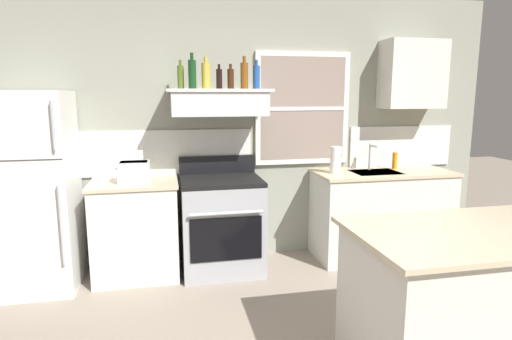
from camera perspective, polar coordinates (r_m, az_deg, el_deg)
The scene contains 19 objects.
back_wall at distance 4.42m, azimuth -1.73°, elevation 5.55°, with size 5.40×0.11×2.70m.
refrigerator at distance 4.20m, azimuth -27.60°, elevation -2.58°, with size 0.70×0.72×1.73m.
counter_left_of_stove at distance 4.21m, azimuth -15.62°, elevation -7.51°, with size 0.79×0.63×0.91m.
toaster at distance 4.03m, azimuth -15.88°, elevation -0.20°, with size 0.30×0.20×0.19m.
stove_range at distance 4.19m, azimuth -4.59°, elevation -7.12°, with size 0.76×0.69×1.09m.
range_hood_shelf at distance 4.10m, azimuth -5.00°, elevation 8.96°, with size 0.96×0.52×0.24m.
bottle_olive_oil_square at distance 4.12m, azimuth -9.97°, elevation 12.09°, with size 0.06×0.06×0.26m.
bottle_dark_green_wine at distance 4.03m, azimuth -8.46°, elevation 12.52°, with size 0.07×0.07×0.32m.
bottle_champagne_gold_foil at distance 4.07m, azimuth -6.67°, elevation 12.36°, with size 0.08×0.08×0.29m.
bottle_balsamic_dark at distance 4.10m, azimuth -4.91°, elevation 11.99°, with size 0.06×0.06×0.23m.
bottle_brown_stout at distance 4.15m, azimuth -3.39°, elevation 12.02°, with size 0.06×0.06×0.23m.
bottle_amber_wine at distance 4.10m, azimuth -1.56°, elevation 12.46°, with size 0.07×0.07×0.30m.
bottle_blue_liqueur at distance 4.13m, azimuth 0.06°, elevation 12.26°, with size 0.07×0.07×0.27m.
counter_right_with_sink at distance 4.74m, azimuth 16.29°, elevation -5.56°, with size 1.43×0.63×0.91m.
sink_faucet at distance 4.65m, azimuth 15.02°, elevation 2.12°, with size 0.03×0.17×0.28m.
paper_towel_roll at distance 4.39m, azimuth 10.53°, elevation 1.31°, with size 0.11×0.11×0.27m, color white.
dish_soap_bottle at distance 4.80m, azimuth 17.95°, elevation 1.18°, with size 0.06×0.06×0.18m, color orange.
kitchen_island at distance 3.00m, azimuth 26.07°, elevation -15.46°, with size 1.40×0.90×0.91m.
upper_cabinet_right at distance 4.87m, azimuth 20.06°, elevation 11.82°, with size 0.64×0.32×0.70m.
Camera 1 is at (-0.75, -2.11, 1.70)m, focal length 30.14 mm.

